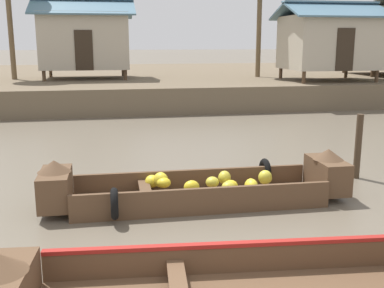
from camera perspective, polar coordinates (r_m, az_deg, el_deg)
ground_plane at (r=13.89m, az=-6.73°, el=0.58°), size 300.00×300.00×0.00m
riverbank_strip at (r=27.87m, az=-8.75°, el=7.61°), size 160.00×20.00×1.07m
banana_boat at (r=8.33m, az=0.83°, el=-5.37°), size 5.49×1.88×0.91m
viewer_boat at (r=5.36m, az=11.12°, el=-17.04°), size 6.49×1.81×0.78m
stilt_house_left at (r=23.47m, az=-13.05°, el=12.40°), size 4.78×3.61×3.79m
stilt_house_mid_left at (r=22.51m, az=16.45°, el=12.05°), size 4.53×3.61×3.54m
mooring_post at (r=10.37m, az=19.75°, el=-0.29°), size 0.14×0.14×1.38m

